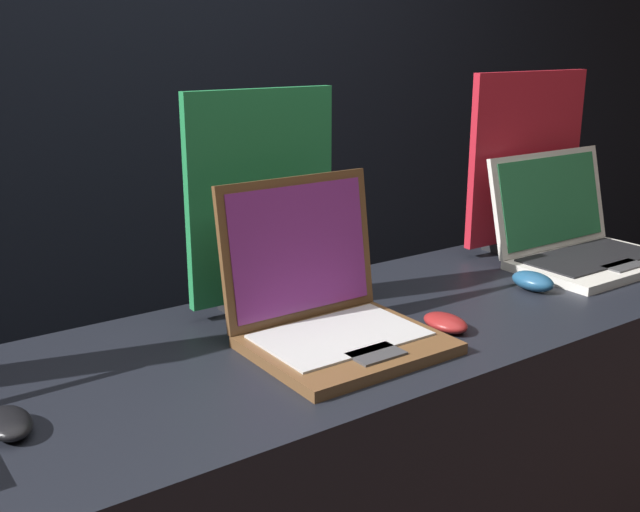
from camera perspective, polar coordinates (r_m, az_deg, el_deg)
The scene contains 8 objects.
wall_back at distance 2.35m, azimuth -17.19°, elevation 14.03°, with size 8.00×0.05×2.80m.
mouse_front at distance 1.14m, azimuth -22.64°, elevation -11.66°, with size 0.06×0.10×0.03m.
laptop_middle at distance 1.33m, azimuth 0.57°, elevation -3.80°, with size 0.32×0.31×0.28m.
mouse_middle at distance 1.41m, azimuth 9.54°, elevation -5.03°, with size 0.06×0.10×0.03m.
promo_stand_middle at distance 1.47m, azimuth -4.44°, elevation 3.80°, with size 0.32×0.07×0.43m.
laptop_back at distance 1.91m, azimuth 19.05°, elevation 1.33°, with size 0.40×0.31×0.25m.
mouse_back at distance 1.68m, azimuth 15.91°, elevation -1.85°, with size 0.06×0.10×0.04m.
promo_stand_back at distance 1.98m, azimuth 15.43°, elevation 6.68°, with size 0.39×0.07×0.45m.
Camera 1 is at (-0.74, -0.75, 1.46)m, focal length 42.00 mm.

